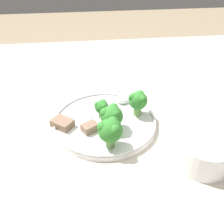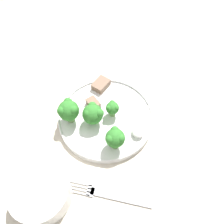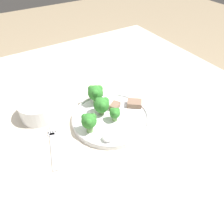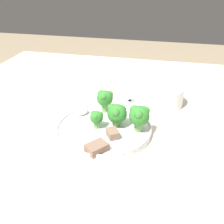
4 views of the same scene
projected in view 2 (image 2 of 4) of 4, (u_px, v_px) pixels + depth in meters
ground_plane at (104, 193)px, 1.21m from camera, size 8.00×8.00×0.00m
table at (96, 141)px, 0.64m from camera, size 1.18×1.19×0.78m
dinner_plate at (106, 117)px, 0.56m from camera, size 0.24×0.24×0.02m
fork at (110, 195)px, 0.47m from camera, size 0.07×0.18×0.00m
cream_bowl at (42, 194)px, 0.44m from camera, size 0.12×0.12×0.06m
broccoli_floret_near_rim_left at (115, 138)px, 0.48m from camera, size 0.05×0.04×0.06m
broccoli_floret_center_left at (69, 110)px, 0.52m from camera, size 0.05×0.05×0.07m
broccoli_floret_back_left at (112, 108)px, 0.54m from camera, size 0.03×0.03×0.05m
broccoli_floret_front_left at (94, 114)px, 0.52m from camera, size 0.05×0.05×0.06m
meat_slice_front_slice at (93, 103)px, 0.57m from camera, size 0.04×0.04×0.02m
meat_slice_middle_slice at (101, 85)px, 0.60m from camera, size 0.06×0.06×0.02m
sauce_dollop at (138, 132)px, 0.52m from camera, size 0.03×0.03×0.02m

